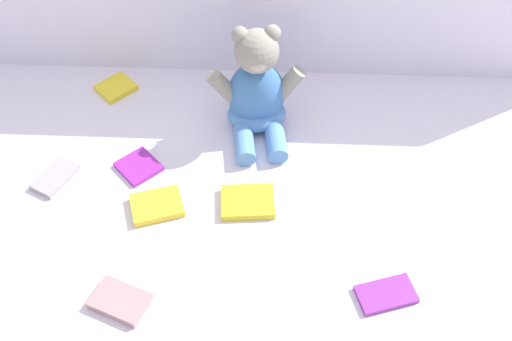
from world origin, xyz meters
name	(u,v)px	position (x,y,z in m)	size (l,w,h in m)	color
ground_plane	(259,167)	(0.00, 0.00, 0.00)	(3.20, 3.20, 0.00)	silver
teddy_bear	(257,93)	(-0.01, 0.15, 0.11)	(0.25, 0.23, 0.30)	#3F72B2
book_case_0	(139,167)	(-0.30, -0.02, 0.01)	(0.09, 0.09, 0.01)	purple
book_case_1	(248,202)	(-0.02, -0.12, 0.01)	(0.09, 0.12, 0.02)	gold
book_case_2	(120,301)	(-0.27, -0.39, 0.01)	(0.08, 0.11, 0.02)	#AB7A80
book_case_3	(386,294)	(0.28, -0.35, 0.01)	(0.07, 0.12, 0.01)	#832C92
book_case_4	(55,177)	(-0.49, -0.06, 0.01)	(0.07, 0.11, 0.02)	#9A909B
book_case_5	(157,205)	(-0.23, -0.14, 0.01)	(0.09, 0.12, 0.02)	yellow
book_case_6	(116,88)	(-0.41, 0.27, 0.01)	(0.08, 0.09, 0.02)	yellow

